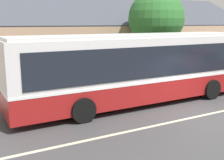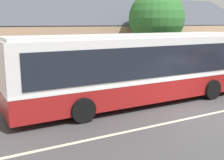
# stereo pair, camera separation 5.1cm
# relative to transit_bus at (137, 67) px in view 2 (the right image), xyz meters

# --- Properties ---
(ground_plane) EXTENTS (300.00, 300.00, 0.00)m
(ground_plane) POSITION_rel_transit_bus_xyz_m (1.48, -2.90, -1.77)
(ground_plane) COLOR #424244
(sidewalk_far) EXTENTS (60.00, 3.00, 0.15)m
(sidewalk_far) POSITION_rel_transit_bus_xyz_m (1.48, 3.10, -1.69)
(sidewalk_far) COLOR #ADAAA3
(sidewalk_far) RESTS_ON ground
(lane_divider_stripe) EXTENTS (60.00, 0.16, 0.01)m
(lane_divider_stripe) POSITION_rel_transit_bus_xyz_m (1.48, -2.90, -1.76)
(lane_divider_stripe) COLOR beige
(lane_divider_stripe) RESTS_ON ground
(community_building) EXTENTS (25.00, 9.91, 7.01)m
(community_building) POSITION_rel_transit_bus_xyz_m (3.41, 10.52, 0.16)
(community_building) COLOR tan
(community_building) RESTS_ON ground
(transit_bus) EXTENTS (12.21, 2.83, 3.29)m
(transit_bus) POSITION_rel_transit_bus_xyz_m (0.00, 0.00, 0.00)
(transit_bus) COLOR maroon
(transit_bus) RESTS_ON ground
(street_tree_primary) EXTENTS (3.64, 3.64, 5.91)m
(street_tree_primary) POSITION_rel_transit_bus_xyz_m (4.17, 4.08, 2.30)
(street_tree_primary) COLOR #4C3828
(street_tree_primary) RESTS_ON ground
(bus_stop_sign) EXTENTS (0.36, 0.07, 2.40)m
(bus_stop_sign) POSITION_rel_transit_bus_xyz_m (5.95, 2.09, -0.13)
(bus_stop_sign) COLOR gray
(bus_stop_sign) RESTS_ON sidewalk_far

